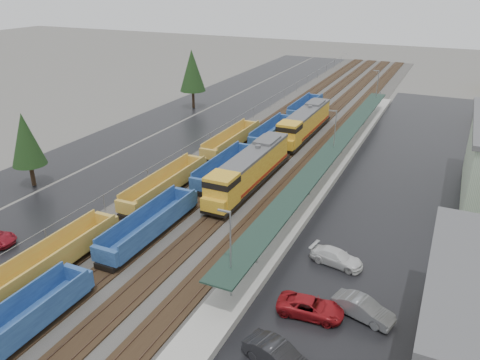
# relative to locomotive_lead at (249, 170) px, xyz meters

# --- Properties ---
(ballast_strip) EXTENTS (20.00, 160.00, 0.08)m
(ballast_strip) POSITION_rel_locomotive_lead_xyz_m (-2.00, 19.87, -2.34)
(ballast_strip) COLOR #302D2B
(ballast_strip) RESTS_ON ground
(trackbed) EXTENTS (14.60, 160.00, 0.22)m
(trackbed) POSITION_rel_locomotive_lead_xyz_m (-2.00, 19.87, -2.23)
(trackbed) COLOR black
(trackbed) RESTS_ON ground
(west_parking_lot) EXTENTS (10.00, 160.00, 0.02)m
(west_parking_lot) POSITION_rel_locomotive_lead_xyz_m (-17.00, 19.87, -2.37)
(west_parking_lot) COLOR black
(west_parking_lot) RESTS_ON ground
(west_road) EXTENTS (9.00, 160.00, 0.02)m
(west_road) POSITION_rel_locomotive_lead_xyz_m (-27.00, 19.87, -2.37)
(west_road) COLOR black
(west_road) RESTS_ON ground
(east_commuter_lot) EXTENTS (16.00, 100.00, 0.02)m
(east_commuter_lot) POSITION_rel_locomotive_lead_xyz_m (17.00, 9.87, -2.37)
(east_commuter_lot) COLOR black
(east_commuter_lot) RESTS_ON ground
(station_platform) EXTENTS (3.00, 80.00, 8.00)m
(station_platform) POSITION_rel_locomotive_lead_xyz_m (7.50, 9.88, -1.65)
(station_platform) COLOR #9E9B93
(station_platform) RESTS_ON ground
(chainlink_fence) EXTENTS (0.08, 160.04, 2.02)m
(chainlink_fence) POSITION_rel_locomotive_lead_xyz_m (-11.50, 18.31, -0.77)
(chainlink_fence) COLOR gray
(chainlink_fence) RESTS_ON ground
(tree_west_near) EXTENTS (3.96, 3.96, 9.00)m
(tree_west_near) POSITION_rel_locomotive_lead_xyz_m (-24.00, -10.13, 3.44)
(tree_west_near) COLOR #332316
(tree_west_near) RESTS_ON ground
(tree_west_far) EXTENTS (4.84, 4.84, 11.00)m
(tree_west_far) POSITION_rel_locomotive_lead_xyz_m (-25.00, 29.87, 4.74)
(tree_west_far) COLOR #332316
(tree_west_far) RESTS_ON ground
(locomotive_lead) EXTENTS (2.99, 19.73, 4.47)m
(locomotive_lead) POSITION_rel_locomotive_lead_xyz_m (0.00, 0.00, 0.00)
(locomotive_lead) COLOR black
(locomotive_lead) RESTS_ON ground
(locomotive_trail) EXTENTS (2.99, 19.73, 4.47)m
(locomotive_trail) POSITION_rel_locomotive_lead_xyz_m (0.00, 21.00, 0.00)
(locomotive_trail) COLOR black
(locomotive_trail) RESTS_ON ground
(well_string_yellow) EXTENTS (2.62, 85.05, 2.32)m
(well_string_yellow) POSITION_rel_locomotive_lead_xyz_m (-8.00, -23.01, -1.22)
(well_string_yellow) COLOR #BE8634
(well_string_yellow) RESTS_ON ground
(well_string_blue) EXTENTS (2.70, 95.18, 2.39)m
(well_string_blue) POSITION_rel_locomotive_lead_xyz_m (-4.00, -6.16, -1.20)
(well_string_blue) COLOR navy
(well_string_blue) RESTS_ON ground
(parked_car_east_a) EXTENTS (3.17, 5.27, 1.64)m
(parked_car_east_a) POSITION_rel_locomotive_lead_xyz_m (13.08, -24.61, -1.56)
(parked_car_east_a) COLOR black
(parked_car_east_a) RESTS_ON ground
(parked_car_east_b) EXTENTS (2.68, 5.14, 1.38)m
(parked_car_east_b) POSITION_rel_locomotive_lead_xyz_m (13.45, -18.87, -1.69)
(parked_car_east_b) COLOR maroon
(parked_car_east_b) RESTS_ON ground
(parked_car_east_c) EXTENTS (2.70, 4.97, 1.37)m
(parked_car_east_c) POSITION_rel_locomotive_lead_xyz_m (13.52, -11.42, -1.70)
(parked_car_east_c) COLOR silver
(parked_car_east_c) RESTS_ON ground
(parked_car_east_e) EXTENTS (2.80, 4.90, 1.53)m
(parked_car_east_e) POSITION_rel_locomotive_lead_xyz_m (17.03, -17.48, -1.62)
(parked_car_east_e) COLOR slate
(parked_car_east_e) RESTS_ON ground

